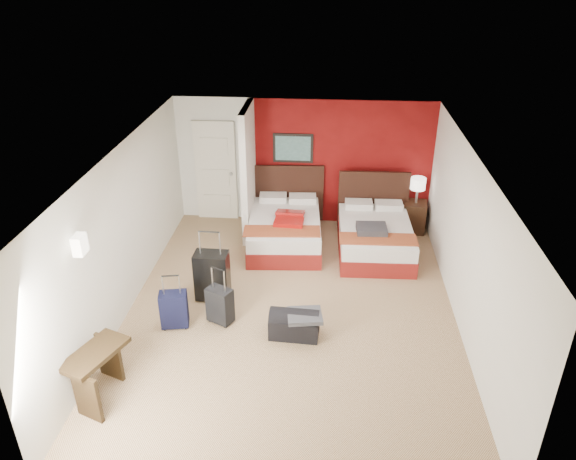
# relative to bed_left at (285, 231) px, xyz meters

# --- Properties ---
(ground) EXTENTS (6.50, 6.50, 0.00)m
(ground) POSITION_rel_bed_left_xyz_m (0.28, -2.13, -0.28)
(ground) COLOR tan
(ground) RESTS_ON ground
(room_walls) EXTENTS (5.02, 6.52, 2.50)m
(room_walls) POSITION_rel_bed_left_xyz_m (-1.13, -0.71, 0.97)
(room_walls) COLOR white
(room_walls) RESTS_ON ground
(red_accent_panel) EXTENTS (3.50, 0.04, 2.50)m
(red_accent_panel) POSITION_rel_bed_left_xyz_m (1.03, 1.10, 0.97)
(red_accent_panel) COLOR maroon
(red_accent_panel) RESTS_ON ground
(partition_wall) EXTENTS (0.12, 1.20, 2.50)m
(partition_wall) POSITION_rel_bed_left_xyz_m (-0.72, 0.48, 0.97)
(partition_wall) COLOR silver
(partition_wall) RESTS_ON ground
(entry_door) EXTENTS (0.82, 0.06, 2.05)m
(entry_door) POSITION_rel_bed_left_xyz_m (-1.47, 1.07, 0.74)
(entry_door) COLOR silver
(entry_door) RESTS_ON ground
(bed_left) EXTENTS (1.44, 1.97, 0.57)m
(bed_left) POSITION_rel_bed_left_xyz_m (0.00, 0.00, 0.00)
(bed_left) COLOR silver
(bed_left) RESTS_ON ground
(bed_right) EXTENTS (1.34, 1.89, 0.56)m
(bed_right) POSITION_rel_bed_left_xyz_m (1.67, -0.15, -0.00)
(bed_right) COLOR white
(bed_right) RESTS_ON ground
(red_suitcase_open) EXTENTS (0.56, 0.75, 0.09)m
(red_suitcase_open) POSITION_rel_bed_left_xyz_m (0.10, -0.10, 0.33)
(red_suitcase_open) COLOR #9E100D
(red_suitcase_open) RESTS_ON bed_left
(jacket_bundle) EXTENTS (0.54, 0.44, 0.13)m
(jacket_bundle) POSITION_rel_bed_left_xyz_m (1.57, -0.45, 0.34)
(jacket_bundle) COLOR #37373C
(jacket_bundle) RESTS_ON bed_right
(nightstand) EXTENTS (0.49, 0.49, 0.61)m
(nightstand) POSITION_rel_bed_left_xyz_m (2.49, 0.78, 0.02)
(nightstand) COLOR #311C10
(nightstand) RESTS_ON ground
(table_lamp) EXTENTS (0.37, 0.37, 0.51)m
(table_lamp) POSITION_rel_bed_left_xyz_m (2.49, 0.78, 0.58)
(table_lamp) COLOR silver
(table_lamp) RESTS_ON nightstand
(suitcase_black) EXTENTS (0.53, 0.34, 0.78)m
(suitcase_black) POSITION_rel_bed_left_xyz_m (-0.98, -1.86, 0.11)
(suitcase_black) COLOR black
(suitcase_black) RESTS_ON ground
(suitcase_charcoal) EXTENTS (0.43, 0.37, 0.55)m
(suitcase_charcoal) POSITION_rel_bed_left_xyz_m (-0.75, -2.47, -0.01)
(suitcase_charcoal) COLOR black
(suitcase_charcoal) RESTS_ON ground
(suitcase_navy) EXTENTS (0.43, 0.31, 0.55)m
(suitcase_navy) POSITION_rel_bed_left_xyz_m (-1.40, -2.63, -0.01)
(suitcase_navy) COLOR black
(suitcase_navy) RESTS_ON ground
(duffel_bag) EXTENTS (0.73, 0.42, 0.36)m
(duffel_bag) POSITION_rel_bed_left_xyz_m (0.37, -2.71, -0.10)
(duffel_bag) COLOR black
(duffel_bag) RESTS_ON ground
(jacket_draped) EXTENTS (0.54, 0.47, 0.06)m
(jacket_draped) POSITION_rel_bed_left_xyz_m (0.52, -2.76, 0.11)
(jacket_draped) COLOR #3D3E43
(jacket_draped) RESTS_ON duffel_bag
(desk) EXTENTS (0.70, 0.93, 0.70)m
(desk) POSITION_rel_bed_left_xyz_m (-1.94, -4.10, 0.07)
(desk) COLOR black
(desk) RESTS_ON ground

